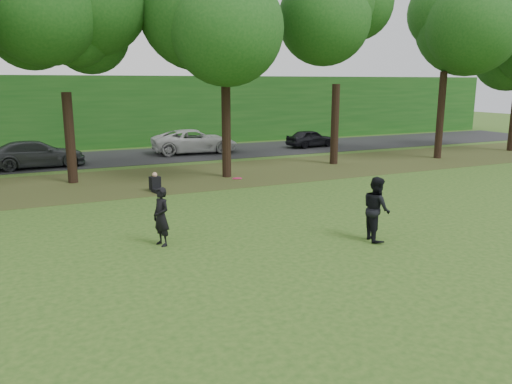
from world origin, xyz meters
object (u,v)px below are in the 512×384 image
at_px(frisbee, 237,179).
at_px(seated_person, 156,184).
at_px(player_right, 376,209).
at_px(player_left, 161,217).

height_order(frisbee, seated_person, frisbee).
bearing_deg(player_right, frisbee, 84.36).
relative_size(player_left, player_right, 0.89).
bearing_deg(player_left, frisbee, 50.41).
relative_size(player_right, frisbee, 5.81).
height_order(player_left, player_right, player_right).
height_order(player_left, frisbee, frisbee).
height_order(player_right, frisbee, frisbee).
bearing_deg(frisbee, player_right, -19.96).
distance_m(player_right, frisbee, 4.16).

